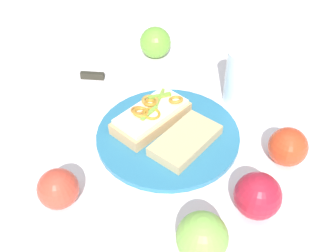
# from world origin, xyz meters

# --- Properties ---
(ground_plane) EXTENTS (2.00, 2.00, 0.00)m
(ground_plane) POSITION_xyz_m (0.00, 0.00, 0.00)
(ground_plane) COLOR silver
(ground_plane) RESTS_ON ground
(plate) EXTENTS (0.30, 0.30, 0.01)m
(plate) POSITION_xyz_m (0.00, 0.00, 0.01)
(plate) COLOR teal
(plate) RESTS_ON ground_plane
(sandwich) EXTENTS (0.18, 0.16, 0.05)m
(sandwich) POSITION_xyz_m (-0.03, 0.04, 0.03)
(sandwich) COLOR tan
(sandwich) RESTS_ON plate
(bread_slice_side) EXTENTS (0.17, 0.15, 0.02)m
(bread_slice_side) POSITION_xyz_m (0.03, -0.04, 0.02)
(bread_slice_side) COLOR tan
(bread_slice_side) RESTS_ON plate
(apple_0) EXTENTS (0.11, 0.11, 0.08)m
(apple_0) POSITION_xyz_m (0.04, 0.31, 0.04)
(apple_0) COLOR #6AAB37
(apple_0) RESTS_ON ground_plane
(apple_1) EXTENTS (0.10, 0.10, 0.08)m
(apple_1) POSITION_xyz_m (0.10, -0.21, 0.04)
(apple_1) COLOR #AA1B2E
(apple_1) RESTS_ON ground_plane
(apple_2) EXTENTS (0.12, 0.12, 0.08)m
(apple_2) POSITION_xyz_m (-0.01, -0.27, 0.04)
(apple_2) COLOR #7DB349
(apple_2) RESTS_ON ground_plane
(apple_3) EXTENTS (0.11, 0.11, 0.08)m
(apple_3) POSITION_xyz_m (0.21, -0.12, 0.04)
(apple_3) COLOR red
(apple_3) RESTS_ON ground_plane
(apple_4) EXTENTS (0.07, 0.07, 0.07)m
(apple_4) POSITION_xyz_m (-0.22, -0.11, 0.04)
(apple_4) COLOR #C9412F
(apple_4) RESTS_ON ground_plane
(drinking_glass) EXTENTS (0.06, 0.06, 0.13)m
(drinking_glass) POSITION_xyz_m (0.18, 0.08, 0.06)
(drinking_glass) COLOR silver
(drinking_glass) RESTS_ON ground_plane
(knife) EXTENTS (0.12, 0.05, 0.02)m
(knife) POSITION_xyz_m (-0.12, 0.24, 0.01)
(knife) COLOR silver
(knife) RESTS_ON ground_plane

